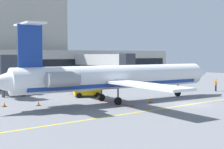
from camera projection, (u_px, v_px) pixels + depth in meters
name	position (u px, v px, depth m)	size (l,w,h in m)	color
ground	(189.00, 105.00, 38.77)	(120.00, 120.00, 0.11)	slate
terminal_building	(38.00, 53.00, 76.52)	(69.32, 12.50, 19.07)	#B7B2A8
jet_bridge_west	(103.00, 60.00, 67.90)	(2.40, 18.67, 6.10)	silver
regional_jet	(115.00, 77.00, 40.30)	(32.67, 25.27, 9.21)	white
baggage_tug	(25.00, 87.00, 47.95)	(3.78, 3.38, 2.44)	silver
pushback_tractor	(90.00, 90.00, 45.73)	(4.16, 3.26, 1.90)	#E5B20C
fuel_tank	(9.00, 81.00, 54.78)	(6.44, 2.64, 2.68)	white
marshaller	(216.00, 85.00, 52.56)	(0.49, 0.76, 2.01)	#191E33
safety_cone_alpha	(38.00, 104.00, 37.77)	(0.47, 0.47, 0.55)	orange
safety_cone_bravo	(4.00, 105.00, 37.03)	(0.47, 0.47, 0.55)	orange
safety_cone_charlie	(150.00, 101.00, 40.28)	(0.47, 0.47, 0.55)	orange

